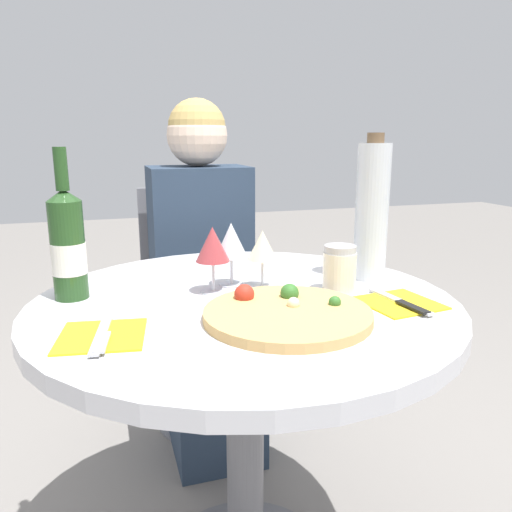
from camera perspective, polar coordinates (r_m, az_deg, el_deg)
name	(u,v)px	position (r m, az deg, el deg)	size (l,w,h in m)	color
dining_table	(245,362)	(1.17, -1.30, -12.01)	(0.93, 0.93, 0.74)	slate
chair_behind_diner	(198,308)	(1.95, -6.59, -5.96)	(0.40, 0.40, 0.90)	slate
seated_diner	(206,290)	(1.77, -5.79, -3.84)	(0.34, 0.48, 1.22)	#28384C
pizza_large	(286,313)	(0.99, 3.49, -6.53)	(0.33, 0.33, 0.05)	tan
wine_bottle	(68,245)	(1.16, -20.72, 1.21)	(0.07, 0.07, 0.33)	#23471E
tall_carafe	(372,211)	(1.26, 13.09, 5.00)	(0.08, 0.08, 0.36)	silver
sugar_shaker	(339,269)	(1.16, 9.51, -1.46)	(0.08, 0.08, 0.11)	silver
wine_glass_front_right	(262,247)	(1.16, 0.73, 1.09)	(0.07, 0.07, 0.14)	silver
wine_glass_center	(233,241)	(1.18, -2.62, 1.74)	(0.08, 0.08, 0.15)	silver
wine_glass_front_left	(213,245)	(1.13, -4.98, 1.22)	(0.08, 0.08, 0.15)	silver
place_setting_left	(102,336)	(0.94, -17.21, -8.71)	(0.17, 0.19, 0.01)	yellow
place_setting_right	(400,303)	(1.11, 16.15, -5.17)	(0.17, 0.19, 0.01)	yellow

